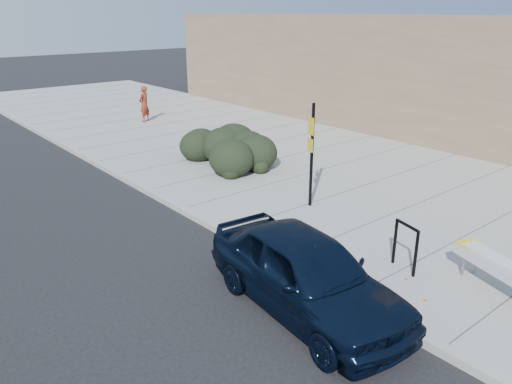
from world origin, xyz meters
TOP-DOWN VIEW (x-y plane):
  - ground at (0.00, 0.00)m, footprint 120.00×120.00m
  - sidewalk_near at (5.60, 5.00)m, footprint 11.20×50.00m
  - curb_near at (0.00, 5.00)m, footprint 0.22×50.00m
  - building_near at (14.00, 3.00)m, footprint 6.00×36.00m
  - bench at (2.33, -3.81)m, footprint 1.16×2.28m
  - bike_rack at (1.72, -2.00)m, footprint 0.24×0.70m
  - sign_post at (2.85, 1.89)m, footprint 0.17×0.32m
  - hedge at (3.53, 7.00)m, footprint 3.50×4.47m
  - sedan_navy at (-0.80, -1.57)m, footprint 2.32×4.75m
  - pedestrian at (4.73, 15.11)m, footprint 0.75×0.65m

SIDE VIEW (x-z plane):
  - ground at x=0.00m, z-range 0.00..0.00m
  - sidewalk_near at x=5.60m, z-range 0.00..0.15m
  - curb_near at x=0.00m, z-range 0.00..0.17m
  - bench at x=2.33m, z-range 0.35..1.03m
  - sedan_navy at x=-0.80m, z-range 0.00..1.56m
  - bike_rack at x=1.72m, z-range 0.26..1.31m
  - hedge at x=3.53m, z-range 0.15..1.65m
  - pedestrian at x=4.73m, z-range 0.15..1.89m
  - sign_post at x=2.85m, z-range 0.33..3.24m
  - building_near at x=14.00m, z-range 0.15..5.15m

